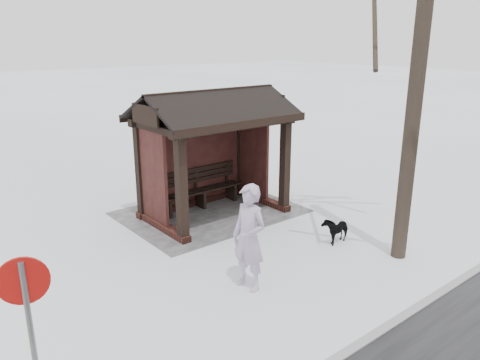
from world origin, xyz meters
name	(u,v)px	position (x,y,z in m)	size (l,w,h in m)	color
ground	(215,214)	(0.00, 0.00, 0.00)	(120.00, 120.00, 0.00)	white
kerb	(416,309)	(0.00, 5.50, 0.01)	(120.00, 0.15, 0.06)	gray
trampled_patch	(210,212)	(0.00, -0.20, 0.01)	(4.20, 3.20, 0.02)	gray
bus_shelter	(210,128)	(0.00, -0.16, 2.17)	(3.60, 2.40, 3.09)	#3C1C16
pedestrian	(249,238)	(1.63, 3.25, 0.94)	(0.69, 0.45, 1.89)	#B5A5C1
dog	(336,229)	(-1.05, 2.94, 0.29)	(0.32, 0.69, 0.59)	black
road_sign	(27,307)	(5.42, 4.13, 1.53)	(0.52, 0.19, 2.09)	slate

